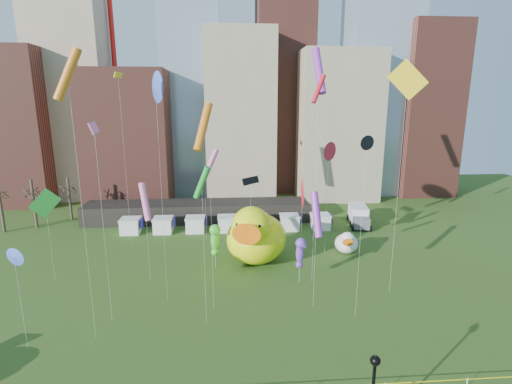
{
  "coord_description": "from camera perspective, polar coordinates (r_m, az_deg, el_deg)",
  "views": [
    {
      "loc": [
        1.26,
        -22.35,
        20.0
      ],
      "look_at": [
        3.79,
        11.63,
        12.0
      ],
      "focal_mm": 27.0,
      "sensor_mm": 36.0,
      "label": 1
    }
  ],
  "objects": [
    {
      "name": "kite_2",
      "position": [
        34.63,
        16.04,
        6.81
      ],
      "size": [
        1.15,
        0.86,
        17.22
      ],
      "color": "silver",
      "rests_on": "ground"
    },
    {
      "name": "small_duck",
      "position": [
        53.69,
        13.26,
        -7.31
      ],
      "size": [
        3.85,
        4.59,
        3.28
      ],
      "rotation": [
        0.0,
        0.0,
        -0.23
      ],
      "color": "white",
      "rests_on": "ground"
    },
    {
      "name": "kite_4",
      "position": [
        40.42,
        21.51,
        14.83
      ],
      "size": [
        3.67,
        1.13,
        23.96
      ],
      "color": "silver",
      "rests_on": "ground"
    },
    {
      "name": "pavilion",
      "position": [
        67.14,
        -8.59,
        -2.85
      ],
      "size": [
        38.0,
        6.0,
        3.2
      ],
      "primitive_type": "cube",
      "color": "black",
      "rests_on": "ground"
    },
    {
      "name": "seahorse_green",
      "position": [
        47.38,
        -6.14,
        -6.72
      ],
      "size": [
        1.77,
        1.97,
        5.58
      ],
      "rotation": [
        0.0,
        0.0,
        0.41
      ],
      "color": "silver",
      "rests_on": "ground"
    },
    {
      "name": "kite_17",
      "position": [
        35.04,
        -22.88,
        8.57
      ],
      "size": [
        0.99,
        3.24,
        18.38
      ],
      "color": "silver",
      "rests_on": "ground"
    },
    {
      "name": "kite_7",
      "position": [
        36.81,
        8.94,
        -3.33
      ],
      "size": [
        0.99,
        2.55,
        11.75
      ],
      "color": "silver",
      "rests_on": "ground"
    },
    {
      "name": "kite_5",
      "position": [
        37.37,
        -14.68,
        14.78
      ],
      "size": [
        1.45,
        2.77,
        22.74
      ],
      "color": "silver",
      "rests_on": "ground"
    },
    {
      "name": "kite_1",
      "position": [
        35.31,
        -6.87,
        3.92
      ],
      "size": [
        1.85,
        0.91,
        15.9
      ],
      "color": "silver",
      "rests_on": "ground"
    },
    {
      "name": "vendor_tents",
      "position": [
        61.34,
        -4.29,
        -4.77
      ],
      "size": [
        33.24,
        2.8,
        2.4
      ],
      "color": "white",
      "rests_on": "ground"
    },
    {
      "name": "kite_12",
      "position": [
        55.53,
        -19.73,
        15.64
      ],
      "size": [
        0.64,
        2.39,
        23.77
      ],
      "color": "silver",
      "rests_on": "ground"
    },
    {
      "name": "kite_9",
      "position": [
        43.96,
        -16.13,
        -1.42
      ],
      "size": [
        1.76,
        2.5,
        11.38
      ],
      "color": "silver",
      "rests_on": "ground"
    },
    {
      "name": "kite_16",
      "position": [
        47.48,
        6.89,
        -0.3
      ],
      "size": [
        0.27,
        3.77,
        10.92
      ],
      "color": "silver",
      "rests_on": "ground"
    },
    {
      "name": "kite_13",
      "position": [
        36.09,
        -32.23,
        -8.21
      ],
      "size": [
        1.33,
        0.86,
        8.82
      ],
      "color": "silver",
      "rests_on": "ground"
    },
    {
      "name": "kite_14",
      "position": [
        32.67,
        -26.13,
        15.33
      ],
      "size": [
        2.43,
        1.29,
        23.97
      ],
      "color": "silver",
      "rests_on": "ground"
    },
    {
      "name": "kite_11",
      "position": [
        32.99,
        -8.03,
        1.34
      ],
      "size": [
        1.75,
        1.27,
        14.79
      ],
      "color": "silver",
      "rests_on": "ground"
    },
    {
      "name": "kite_15",
      "position": [
        50.65,
        9.28,
        17.29
      ],
      "size": [
        1.63,
        3.58,
        26.69
      ],
      "color": "silver",
      "rests_on": "ground"
    },
    {
      "name": "kite_6",
      "position": [
        55.63,
        -7.84,
        9.52
      ],
      "size": [
        3.24,
        4.0,
        19.98
      ],
      "color": "silver",
      "rests_on": "ground"
    },
    {
      "name": "kite_0",
      "position": [
        50.35,
        10.75,
        5.94
      ],
      "size": [
        1.78,
        2.07,
        15.05
      ],
      "color": "silver",
      "rests_on": "ground"
    },
    {
      "name": "bare_trees",
      "position": [
        72.1,
        -29.97,
        -1.4
      ],
      "size": [
        8.44,
        6.44,
        8.5
      ],
      "color": "#382B21",
      "rests_on": "ground"
    },
    {
      "name": "box_truck",
      "position": [
        66.45,
        14.94,
        -3.33
      ],
      "size": [
        3.95,
        7.64,
        3.09
      ],
      "rotation": [
        0.0,
        0.0,
        -0.18
      ],
      "color": "white",
      "rests_on": "ground"
    },
    {
      "name": "kite_10",
      "position": [
        44.99,
        -0.8,
        1.62
      ],
      "size": [
        2.17,
        2.17,
        11.43
      ],
      "color": "silver",
      "rests_on": "ground"
    },
    {
      "name": "kite_3",
      "position": [
        48.45,
        -28.76,
        -1.54
      ],
      "size": [
        2.97,
        1.64,
        10.78
      ],
      "color": "silver",
      "rests_on": "ground"
    },
    {
      "name": "seahorse_purple",
      "position": [
        43.34,
        6.54,
        -8.61
      ],
      "size": [
        1.49,
        1.69,
        5.42
      ],
      "rotation": [
        0.0,
        0.0,
        0.3
      ],
      "color": "silver",
      "rests_on": "ground"
    },
    {
      "name": "kite_8",
      "position": [
        41.18,
        9.26,
        14.75
      ],
      "size": [
        1.78,
        1.26,
        22.79
      ],
      "color": "silver",
      "rests_on": "ground"
    },
    {
      "name": "skyline",
      "position": [
        83.43,
        -3.69,
        14.17
      ],
      "size": [
        101.0,
        23.0,
        68.0
      ],
      "color": "brown",
      "rests_on": "ground"
    },
    {
      "name": "big_duck",
      "position": [
        48.49,
        -0.09,
        -6.47
      ],
      "size": [
        9.77,
        11.3,
        7.98
      ],
      "rotation": [
        0.0,
        0.0,
        -0.29
      ],
      "color": "#F1FF0D",
      "rests_on": "ground"
    }
  ]
}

